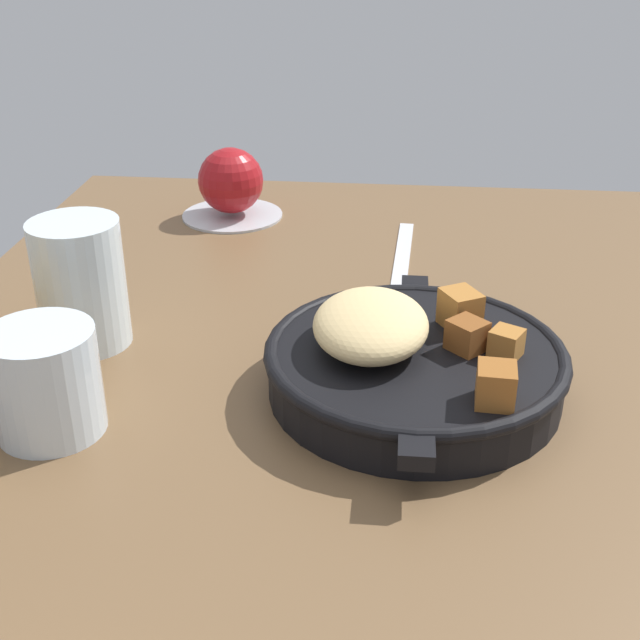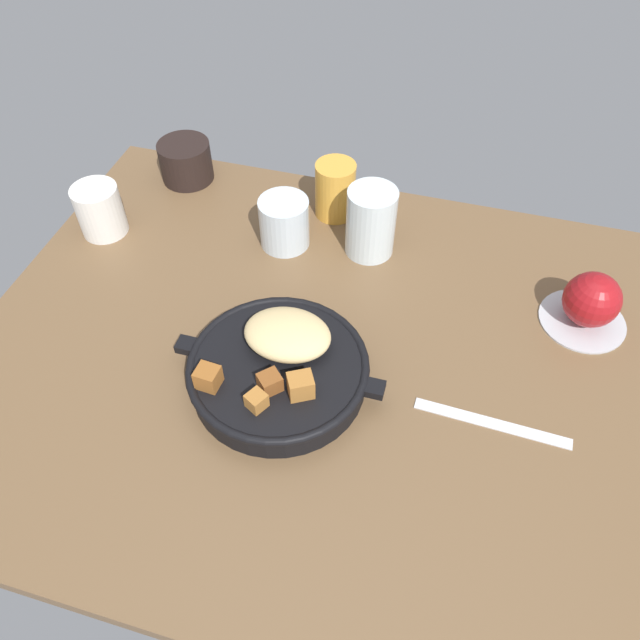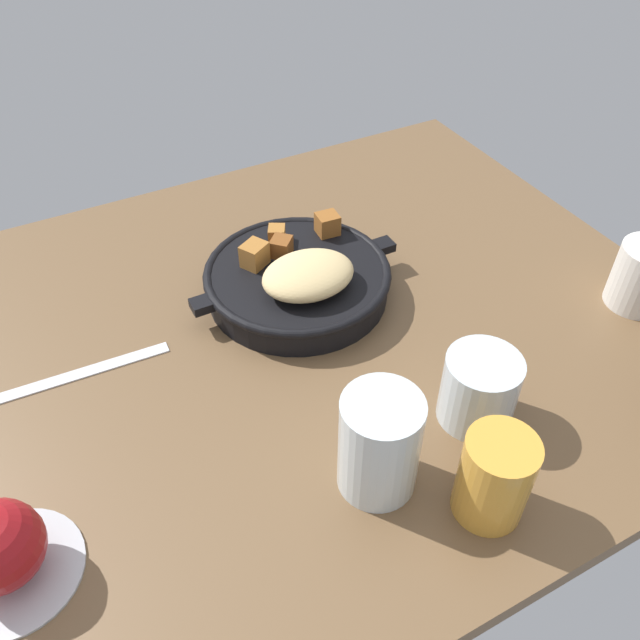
% 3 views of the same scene
% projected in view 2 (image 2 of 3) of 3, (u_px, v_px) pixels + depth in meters
% --- Properties ---
extents(ground_plane, '(0.98, 0.78, 0.02)m').
position_uv_depth(ground_plane, '(322.00, 360.00, 0.87)').
color(ground_plane, brown).
extents(cast_iron_skillet, '(0.28, 0.24, 0.08)m').
position_uv_depth(cast_iron_skillet, '(279.00, 367.00, 0.81)').
color(cast_iron_skillet, black).
rests_on(cast_iron_skillet, ground_plane).
extents(saucer_plate, '(0.12, 0.12, 0.01)m').
position_uv_depth(saucer_plate, '(582.00, 320.00, 0.90)').
color(saucer_plate, '#B7BABF').
rests_on(saucer_plate, ground_plane).
extents(red_apple, '(0.08, 0.08, 0.08)m').
position_uv_depth(red_apple, '(592.00, 300.00, 0.87)').
color(red_apple, maroon).
rests_on(red_apple, saucer_plate).
extents(butter_knife, '(0.20, 0.02, 0.00)m').
position_uv_depth(butter_knife, '(492.00, 423.00, 0.79)').
color(butter_knife, silver).
rests_on(butter_knife, ground_plane).
extents(coffee_mug_dark, '(0.09, 0.09, 0.07)m').
position_uv_depth(coffee_mug_dark, '(186.00, 161.00, 1.10)').
color(coffee_mug_dark, black).
rests_on(coffee_mug_dark, ground_plane).
extents(water_glass_short, '(0.08, 0.08, 0.08)m').
position_uv_depth(water_glass_short, '(284.00, 223.00, 0.98)').
color(water_glass_short, silver).
rests_on(water_glass_short, ground_plane).
extents(ceramic_mug_white, '(0.07, 0.07, 0.08)m').
position_uv_depth(ceramic_mug_white, '(100.00, 210.00, 1.00)').
color(ceramic_mug_white, silver).
rests_on(ceramic_mug_white, ground_plane).
extents(water_glass_tall, '(0.08, 0.08, 0.11)m').
position_uv_depth(water_glass_tall, '(371.00, 222.00, 0.96)').
color(water_glass_tall, silver).
rests_on(water_glass_tall, ground_plane).
extents(juice_glass_amber, '(0.07, 0.07, 0.10)m').
position_uv_depth(juice_glass_amber, '(335.00, 190.00, 1.03)').
color(juice_glass_amber, gold).
rests_on(juice_glass_amber, ground_plane).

